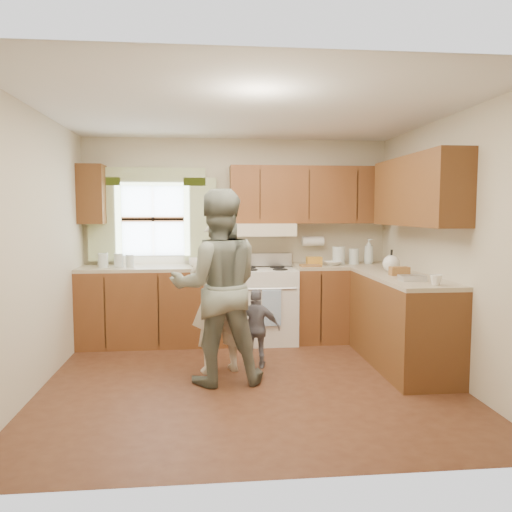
{
  "coord_description": "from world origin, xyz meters",
  "views": [
    {
      "loc": [
        -0.39,
        -4.56,
        1.6
      ],
      "look_at": [
        0.1,
        0.4,
        1.15
      ],
      "focal_mm": 35.0,
      "sensor_mm": 36.0,
      "label": 1
    }
  ],
  "objects": [
    {
      "name": "room",
      "position": [
        0.0,
        0.0,
        1.25
      ],
      "size": [
        3.8,
        3.8,
        3.8
      ],
      "color": "#472416",
      "rests_on": "ground"
    },
    {
      "name": "kitchen_fixtures",
      "position": [
        0.61,
        1.08,
        0.84
      ],
      "size": [
        3.8,
        2.25,
        2.15
      ],
      "color": "#4B2810",
      "rests_on": "ground"
    },
    {
      "name": "stove",
      "position": [
        0.3,
        1.44,
        0.47
      ],
      "size": [
        0.76,
        0.67,
        1.07
      ],
      "color": "silver",
      "rests_on": "ground"
    },
    {
      "name": "woman_left",
      "position": [
        -0.29,
        0.32,
        0.76
      ],
      "size": [
        0.64,
        0.51,
        1.52
      ],
      "primitive_type": "imported",
      "rotation": [
        0.0,
        0.0,
        3.43
      ],
      "color": "silver",
      "rests_on": "ground"
    },
    {
      "name": "woman_right",
      "position": [
        -0.3,
        0.02,
        0.9
      ],
      "size": [
        0.93,
        0.75,
        1.8
      ],
      "primitive_type": "imported",
      "rotation": [
        0.0,
        0.0,
        3.22
      ],
      "color": "#263A30",
      "rests_on": "ground"
    },
    {
      "name": "child",
      "position": [
        0.11,
        0.41,
        0.41
      ],
      "size": [
        0.5,
        0.27,
        0.81
      ],
      "primitive_type": "imported",
      "rotation": [
        0.0,
        0.0,
        2.98
      ],
      "color": "slate",
      "rests_on": "ground"
    }
  ]
}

